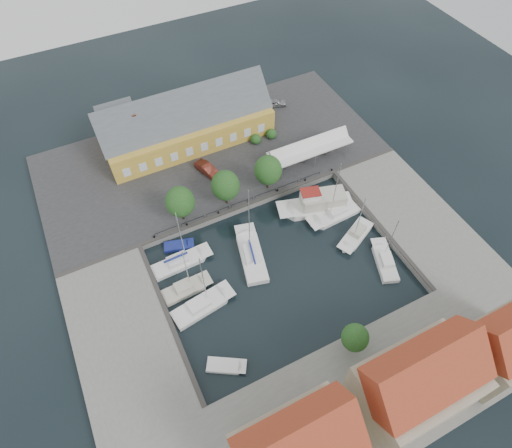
% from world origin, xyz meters
% --- Properties ---
extents(ground, '(140.00, 140.00, 0.00)m').
position_xyz_m(ground, '(0.00, 0.00, 0.00)').
color(ground, black).
rests_on(ground, ground).
extents(north_quay, '(56.00, 26.00, 1.00)m').
position_xyz_m(north_quay, '(0.00, 23.00, 0.50)').
color(north_quay, '#2D2D30').
rests_on(north_quay, ground).
extents(west_quay, '(12.00, 24.00, 1.00)m').
position_xyz_m(west_quay, '(-22.00, -2.00, 0.50)').
color(west_quay, slate).
rests_on(west_quay, ground).
extents(east_quay, '(12.00, 24.00, 1.00)m').
position_xyz_m(east_quay, '(22.00, -2.00, 0.50)').
color(east_quay, slate).
rests_on(east_quay, ground).
extents(south_bank, '(56.00, 14.00, 1.00)m').
position_xyz_m(south_bank, '(0.00, -21.00, 0.50)').
color(south_bank, slate).
rests_on(south_bank, ground).
extents(quay_edge_fittings, '(56.00, 24.72, 0.40)m').
position_xyz_m(quay_edge_fittings, '(0.02, 4.75, 1.06)').
color(quay_edge_fittings, '#383533').
rests_on(quay_edge_fittings, north_quay).
extents(warehouse, '(28.56, 14.00, 9.55)m').
position_xyz_m(warehouse, '(-2.60, 28.36, 4.43)').
color(warehouse, gold).
rests_on(warehouse, north_quay).
extents(tent_canopy, '(14.00, 4.00, 2.83)m').
position_xyz_m(tent_canopy, '(14.00, 14.50, 3.68)').
color(tent_canopy, white).
rests_on(tent_canopy, north_quay).
extents(quay_trees, '(18.20, 4.20, 6.30)m').
position_xyz_m(quay_trees, '(-2.00, 12.00, 4.88)').
color(quay_trees, black).
rests_on(quay_trees, north_quay).
extents(car_silver, '(4.26, 2.67, 1.35)m').
position_xyz_m(car_silver, '(15.76, 29.55, 1.68)').
color(car_silver, '#97989E').
rests_on(car_silver, north_quay).
extents(car_red, '(3.22, 5.06, 1.58)m').
position_xyz_m(car_red, '(-2.17, 19.20, 1.79)').
color(car_red, '#581D14').
rests_on(car_red, north_quay).
extents(center_sailboat, '(5.21, 10.31, 13.57)m').
position_xyz_m(center_sailboat, '(-2.69, 2.09, 0.36)').
color(center_sailboat, white).
rests_on(center_sailboat, ground).
extents(trawler, '(12.19, 6.59, 5.00)m').
position_xyz_m(trawler, '(10.38, 5.46, 1.02)').
color(trawler, white).
rests_on(trawler, ground).
extents(east_boat_a, '(8.71, 3.30, 12.06)m').
position_xyz_m(east_boat_a, '(11.82, 3.15, 0.26)').
color(east_boat_a, white).
rests_on(east_boat_a, ground).
extents(east_boat_b, '(7.33, 5.21, 9.90)m').
position_xyz_m(east_boat_b, '(12.52, -1.55, 0.26)').
color(east_boat_b, white).
rests_on(east_boat_b, ground).
extents(east_boat_c, '(4.61, 7.42, 9.38)m').
position_xyz_m(east_boat_c, '(13.54, -7.09, 0.26)').
color(east_boat_c, white).
rests_on(east_boat_c, ground).
extents(west_boat_a, '(8.72, 2.73, 11.41)m').
position_xyz_m(west_boat_a, '(-11.99, 5.45, 0.27)').
color(west_boat_a, white).
rests_on(west_boat_a, ground).
extents(west_boat_b, '(6.89, 2.59, 9.49)m').
position_xyz_m(west_boat_b, '(-12.82, 1.19, 0.26)').
color(west_boat_b, beige).
rests_on(west_boat_b, ground).
extents(west_boat_c, '(8.89, 3.97, 11.60)m').
position_xyz_m(west_boat_c, '(-11.86, -2.06, 0.26)').
color(west_boat_c, white).
rests_on(west_boat_c, ground).
extents(launch_sw, '(4.96, 3.95, 0.98)m').
position_xyz_m(launch_sw, '(-12.26, -10.56, 0.09)').
color(launch_sw, white).
rests_on(launch_sw, ground).
extents(launch_nw, '(4.62, 2.87, 0.88)m').
position_xyz_m(launch_nw, '(-11.31, 8.33, 0.09)').
color(launch_nw, navy).
rests_on(launch_nw, ground).
extents(townhouses, '(36.30, 8.50, 12.00)m').
position_xyz_m(townhouses, '(1.93, -23.24, 5.82)').
color(townhouses, '#B9AA8E').
rests_on(townhouses, south_bank).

